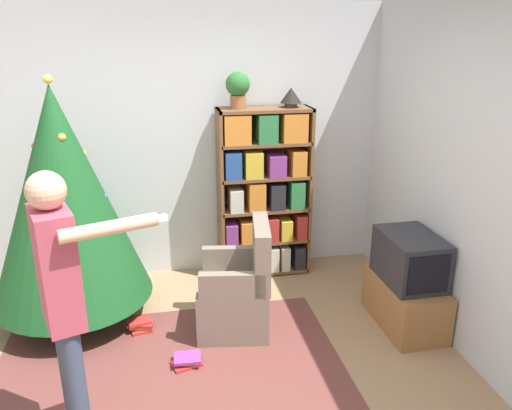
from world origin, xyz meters
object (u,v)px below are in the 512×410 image
at_px(potted_plant, 238,87).
at_px(bookshelf, 264,193).
at_px(standing_person, 63,296).
at_px(armchair, 238,293).
at_px(christmas_tree, 63,197).
at_px(television, 410,258).
at_px(table_lamp, 291,96).

bearing_deg(potted_plant, bookshelf, -2.89).
bearing_deg(standing_person, armchair, 115.04).
height_order(bookshelf, potted_plant, potted_plant).
distance_m(armchair, standing_person, 1.68).
bearing_deg(christmas_tree, television, -13.55).
distance_m(bookshelf, table_lamp, 0.95).
bearing_deg(standing_person, television, 89.94).
xyz_separation_m(bookshelf, christmas_tree, (-1.75, -0.55, 0.25)).
distance_m(christmas_tree, armchair, 1.58).
distance_m(bookshelf, standing_person, 2.56).
relative_size(bookshelf, armchair, 1.80).
distance_m(television, standing_person, 2.64).
relative_size(bookshelf, christmas_tree, 0.82).
xyz_separation_m(bookshelf, potted_plant, (-0.25, 0.01, 1.01)).
bearing_deg(potted_plant, table_lamp, -0.00).
relative_size(bookshelf, table_lamp, 8.29).
bearing_deg(standing_person, table_lamp, 120.07).
distance_m(bookshelf, christmas_tree, 1.85).
relative_size(television, potted_plant, 1.80).
relative_size(television, table_lamp, 2.96).
distance_m(bookshelf, television, 1.53).
bearing_deg(table_lamp, potted_plant, 180.00).
height_order(standing_person, table_lamp, table_lamp).
xyz_separation_m(bookshelf, television, (0.94, -1.19, -0.23)).
distance_m(bookshelf, potted_plant, 1.04).
relative_size(television, christmas_tree, 0.29).
xyz_separation_m(television, armchair, (-1.36, 0.22, -0.28)).
bearing_deg(christmas_tree, armchair, -17.97).
xyz_separation_m(television, potted_plant, (-1.18, 1.20, 1.25)).
xyz_separation_m(bookshelf, standing_person, (-1.53, -2.04, 0.17)).
bearing_deg(armchair, television, 89.89).
bearing_deg(bookshelf, table_lamp, 2.90).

